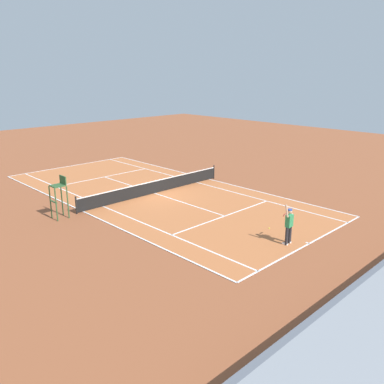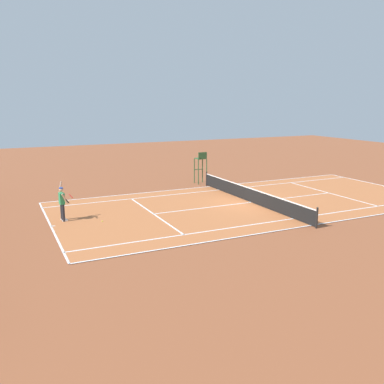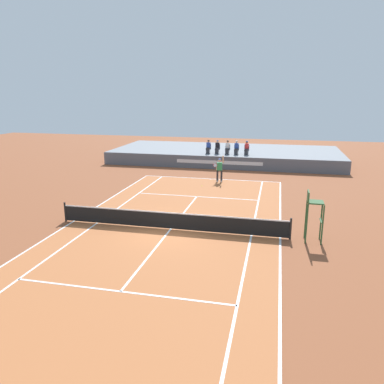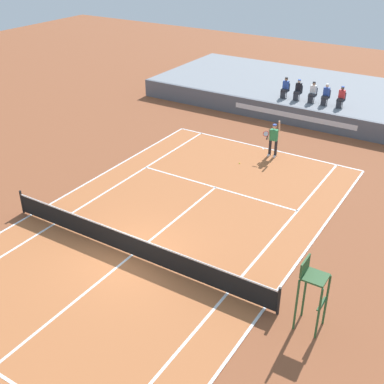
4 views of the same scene
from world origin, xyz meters
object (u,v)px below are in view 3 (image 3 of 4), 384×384
Objects in this scene: spectator_seated_1 at (217,147)px; spectator_seated_4 at (247,148)px; tennis_ball at (202,186)px; spectator_seated_3 at (236,148)px; tennis_player at (219,169)px; spectator_seated_0 at (208,147)px; umpire_chair at (313,210)px; spectator_seated_2 at (227,148)px.

spectator_seated_1 is 1.00× the size of spectator_seated_4.
tennis_ball is at bearing -107.53° from spectator_seated_4.
spectator_seated_1 is at bearing 180.00° from spectator_seated_3.
spectator_seated_3 reaches higher than tennis_ball.
tennis_player is (1.20, -6.35, -0.80)m from spectator_seated_1.
spectator_seated_0 is 0.52× the size of umpire_chair.
tennis_player is at bearing -103.67° from spectator_seated_4.
tennis_ball is (-1.03, -1.81, -0.96)m from tennis_player.
spectator_seated_1 is 8.35m from tennis_ball.
spectator_seated_2 is 1.00× the size of spectator_seated_3.
spectator_seated_4 is (3.61, 0.00, 0.00)m from spectator_seated_0.
spectator_seated_1 reaches higher than tennis_player.
spectator_seated_0 is 0.86m from spectator_seated_1.
spectator_seated_3 is 6.43m from tennis_player.
tennis_ball is 0.03× the size of umpire_chair.
spectator_seated_3 is 1.00× the size of spectator_seated_4.
spectator_seated_0 is 2.66m from spectator_seated_3.
umpire_chair is (4.57, -17.51, -0.24)m from spectator_seated_4.
spectator_seated_3 and spectator_seated_4 have the same top height.
spectator_seated_4 reaches higher than umpire_chair.
spectator_seated_3 is at bearing 107.49° from umpire_chair.
spectator_seated_1 is 1.00× the size of spectator_seated_2.
spectator_seated_1 is at bearing 100.72° from tennis_player.
spectator_seated_1 and spectator_seated_2 have the same top height.
spectator_seated_2 is 1.00× the size of spectator_seated_4.
spectator_seated_2 is at bearing 180.00° from spectator_seated_3.
spectator_seated_2 is (0.96, 0.00, 0.00)m from spectator_seated_1.
spectator_seated_2 is 1.78m from spectator_seated_4.
spectator_seated_0 is at bearing 180.00° from spectator_seated_3.
spectator_seated_1 is at bearing 180.00° from spectator_seated_2.
spectator_seated_0 is 8.41m from tennis_ball.
tennis_player is at bearing -79.28° from spectator_seated_1.
spectator_seated_2 is 8.39m from tennis_ball.
tennis_ball is (-2.58, -8.16, -1.76)m from spectator_seated_4.
spectator_seated_3 is at bearing 84.64° from tennis_player.
spectator_seated_3 is (2.66, 0.00, 0.00)m from spectator_seated_0.
spectator_seated_1 is 0.96m from spectator_seated_2.
spectator_seated_1 is 1.00× the size of spectator_seated_3.
spectator_seated_4 is at bearing 72.47° from tennis_ball.
spectator_seated_3 is (1.80, 0.00, 0.00)m from spectator_seated_1.
spectator_seated_0 is at bearing 108.01° from tennis_player.
tennis_player is (-0.60, -6.35, -0.80)m from spectator_seated_3.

